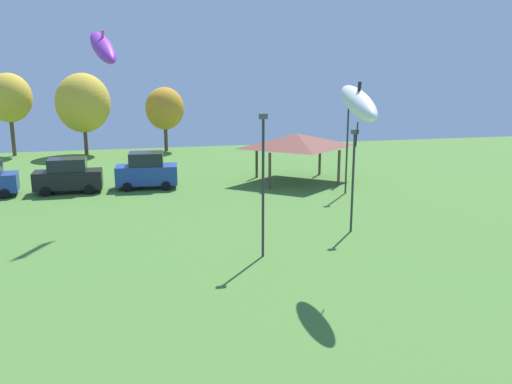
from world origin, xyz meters
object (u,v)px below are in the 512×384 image
(parked_car_third_from_left, at_px, (68,176))
(treeline_tree_2, at_px, (83,103))
(park_pavilion, at_px, (297,140))
(light_post_1, at_px, (353,174))
(light_post_3, at_px, (347,139))
(parked_car_rightmost_in_row, at_px, (147,171))
(kite_flying_5, at_px, (103,47))
(treeline_tree_1, at_px, (9,98))
(kite_flying_2, at_px, (358,102))
(treeline_tree_3, at_px, (165,109))
(light_post_2, at_px, (263,178))

(parked_car_third_from_left, relative_size, treeline_tree_2, 0.58)
(park_pavilion, bearing_deg, light_post_1, -93.64)
(light_post_3, bearing_deg, light_post_1, -109.94)
(parked_car_rightmost_in_row, distance_m, light_post_1, 16.36)
(kite_flying_5, distance_m, parked_car_third_from_left, 21.35)
(treeline_tree_2, bearing_deg, parked_car_rightmost_in_row, -71.73)
(light_post_1, xyz_separation_m, treeline_tree_1, (-22.15, 29.69, 2.40))
(kite_flying_2, height_order, light_post_3, kite_flying_2)
(kite_flying_2, distance_m, treeline_tree_1, 40.78)
(kite_flying_2, height_order, kite_flying_5, kite_flying_5)
(parked_car_third_from_left, xyz_separation_m, light_post_3, (18.35, -4.33, 2.53))
(parked_car_rightmost_in_row, xyz_separation_m, treeline_tree_3, (2.35, 16.79, 3.00))
(parked_car_rightmost_in_row, xyz_separation_m, light_post_1, (10.13, -12.72, 1.82))
(treeline_tree_3, bearing_deg, light_post_1, -75.23)
(park_pavilion, xyz_separation_m, treeline_tree_2, (-16.28, 16.31, 1.88))
(light_post_3, bearing_deg, kite_flying_2, -110.99)
(parked_car_rightmost_in_row, height_order, treeline_tree_2, treeline_tree_2)
(treeline_tree_1, bearing_deg, light_post_3, -40.60)
(treeline_tree_2, bearing_deg, parked_car_third_from_left, -89.72)
(kite_flying_2, relative_size, light_post_3, 0.62)
(kite_flying_5, height_order, light_post_2, kite_flying_5)
(parked_car_rightmost_in_row, bearing_deg, treeline_tree_1, 129.78)
(park_pavilion, distance_m, treeline_tree_2, 23.12)
(kite_flying_2, distance_m, park_pavilion, 19.29)
(treeline_tree_3, bearing_deg, light_post_3, -63.29)
(parked_car_rightmost_in_row, xyz_separation_m, light_post_3, (13.09, -4.56, 2.45))
(kite_flying_2, height_order, treeline_tree_2, kite_flying_2)
(parked_car_rightmost_in_row, relative_size, treeline_tree_2, 0.56)
(kite_flying_2, xyz_separation_m, park_pavilion, (3.27, 18.58, -4.06))
(parked_car_third_from_left, xyz_separation_m, park_pavilion, (16.20, 0.09, 1.91))
(parked_car_third_from_left, bearing_deg, treeline_tree_1, 111.43)
(kite_flying_5, relative_size, parked_car_rightmost_in_row, 0.64)
(kite_flying_5, distance_m, treeline_tree_2, 36.32)
(kite_flying_5, height_order, light_post_1, kite_flying_5)
(kite_flying_2, height_order, park_pavilion, kite_flying_2)
(treeline_tree_1, bearing_deg, light_post_1, -53.27)
(kite_flying_2, distance_m, light_post_1, 7.65)
(parked_car_third_from_left, distance_m, treeline_tree_2, 16.84)
(light_post_3, bearing_deg, treeline_tree_1, 139.40)
(kite_flying_2, xyz_separation_m, parked_car_rightmost_in_row, (-7.66, 18.71, -5.89))
(kite_flying_5, height_order, treeline_tree_2, kite_flying_5)
(light_post_3, bearing_deg, parked_car_rightmost_in_row, 160.81)
(parked_car_rightmost_in_row, bearing_deg, kite_flying_2, -63.26)
(kite_flying_2, relative_size, light_post_2, 0.62)
(kite_flying_5, bearing_deg, parked_car_third_from_left, 100.79)
(parked_car_third_from_left, xyz_separation_m, treeline_tree_3, (7.62, 17.02, 3.08))
(parked_car_rightmost_in_row, bearing_deg, light_post_1, -46.99)
(parked_car_third_from_left, xyz_separation_m, light_post_1, (15.39, -12.49, 1.90))
(light_post_2, bearing_deg, treeline_tree_3, 94.24)
(kite_flying_2, bearing_deg, kite_flying_5, -173.81)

